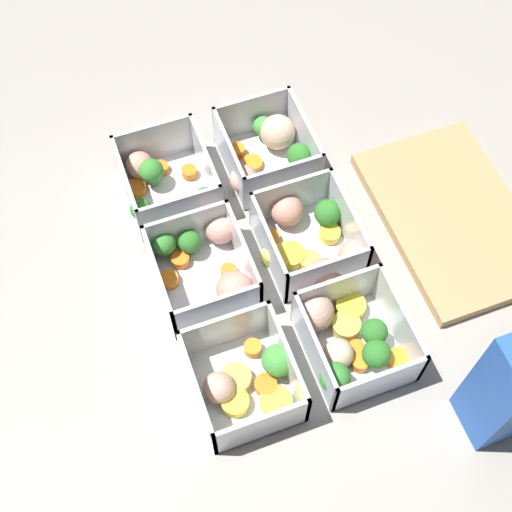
# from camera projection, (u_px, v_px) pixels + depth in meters

# --- Properties ---
(ground_plane) EXTENTS (4.00, 4.00, 0.00)m
(ground_plane) POSITION_uv_depth(u_px,v_px,m) (256.00, 265.00, 0.95)
(ground_plane) COLOR gray
(container_near_left) EXTENTS (0.14, 0.12, 0.07)m
(container_near_left) POSITION_uv_depth(u_px,v_px,m) (162.00, 182.00, 0.98)
(container_near_left) COLOR silver
(container_near_left) RESTS_ON ground_plane
(container_near_center) EXTENTS (0.16, 0.13, 0.07)m
(container_near_center) POSITION_uv_depth(u_px,v_px,m) (208.00, 265.00, 0.92)
(container_near_center) COLOR silver
(container_near_center) RESTS_ON ground_plane
(container_near_right) EXTENTS (0.13, 0.13, 0.07)m
(container_near_right) POSITION_uv_depth(u_px,v_px,m) (246.00, 379.00, 0.85)
(container_near_right) COLOR silver
(container_near_right) RESTS_ON ground_plane
(container_far_left) EXTENTS (0.14, 0.13, 0.07)m
(container_far_left) POSITION_uv_depth(u_px,v_px,m) (269.00, 150.00, 1.01)
(container_far_left) COLOR silver
(container_far_left) RESTS_ON ground_plane
(container_far_center) EXTENTS (0.17, 0.14, 0.07)m
(container_far_center) POSITION_uv_depth(u_px,v_px,m) (313.00, 240.00, 0.94)
(container_far_center) COLOR silver
(container_far_center) RESTS_ON ground_plane
(container_far_right) EXTENTS (0.14, 0.13, 0.07)m
(container_far_right) POSITION_uv_depth(u_px,v_px,m) (347.00, 338.00, 0.87)
(container_far_right) COLOR silver
(container_far_right) RESTS_ON ground_plane
(juice_carton) EXTENTS (0.07, 0.07, 0.20)m
(juice_carton) POSITION_uv_depth(u_px,v_px,m) (512.00, 389.00, 0.77)
(juice_carton) COLOR blue
(juice_carton) RESTS_ON ground_plane
(cutting_board) EXTENTS (0.28, 0.18, 0.02)m
(cutting_board) POSITION_uv_depth(u_px,v_px,m) (452.00, 217.00, 0.98)
(cutting_board) COLOR tan
(cutting_board) RESTS_ON ground_plane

